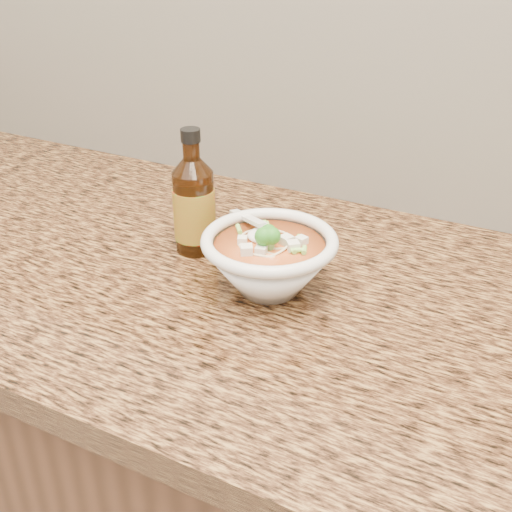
% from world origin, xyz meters
% --- Properties ---
extents(counter_slab, '(4.00, 0.68, 0.04)m').
position_xyz_m(counter_slab, '(0.00, 1.68, 0.88)').
color(counter_slab, olive).
rests_on(counter_slab, cabinet).
extents(soup_bowl, '(0.19, 0.18, 0.10)m').
position_xyz_m(soup_bowl, '(-0.11, 1.65, 0.94)').
color(soup_bowl, silver).
rests_on(soup_bowl, counter_slab).
extents(hot_sauce_bottle, '(0.07, 0.07, 0.19)m').
position_xyz_m(hot_sauce_bottle, '(-0.26, 1.70, 0.97)').
color(hot_sauce_bottle, '#351907').
rests_on(hot_sauce_bottle, counter_slab).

